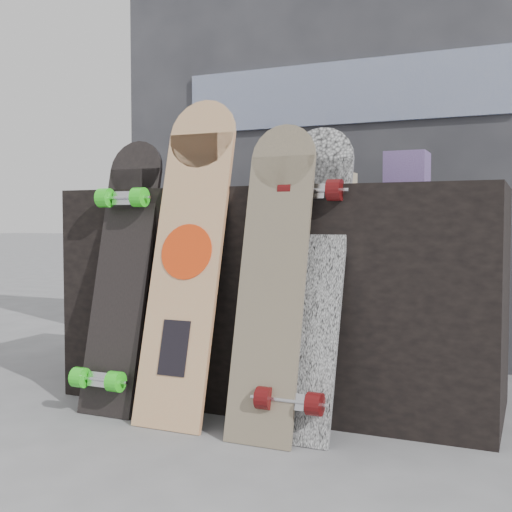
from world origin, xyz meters
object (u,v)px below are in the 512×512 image
at_px(vendor_table, 283,295).
at_px(longboard_celtic, 273,268).
at_px(longboard_cascadia, 308,273).
at_px(longboard_geisha, 188,248).
at_px(skateboard_dark, 121,270).

height_order(vendor_table, longboard_celtic, longboard_celtic).
relative_size(longboard_celtic, longboard_cascadia, 1.00).
height_order(longboard_geisha, skateboard_dark, longboard_geisha).
height_order(vendor_table, longboard_cascadia, longboard_cascadia).
relative_size(longboard_celtic, skateboard_dark, 1.02).
height_order(longboard_celtic, skateboard_dark, longboard_celtic).
xyz_separation_m(longboard_geisha, longboard_celtic, (0.33, -0.04, -0.06)).
xyz_separation_m(longboard_celtic, skateboard_dark, (-0.61, 0.04, -0.03)).
bearing_deg(longboard_cascadia, vendor_table, 122.52).
bearing_deg(vendor_table, skateboard_dark, -143.17).
bearing_deg(longboard_celtic, longboard_cascadia, 32.17).
distance_m(longboard_celtic, skateboard_dark, 0.61).
distance_m(longboard_geisha, longboard_celtic, 0.34).
xyz_separation_m(longboard_geisha, longboard_cascadia, (0.43, 0.02, -0.08)).
bearing_deg(longboard_cascadia, skateboard_dark, -178.31).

